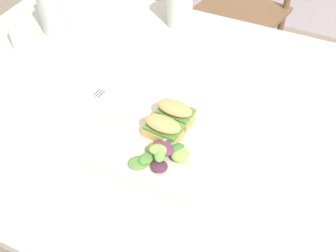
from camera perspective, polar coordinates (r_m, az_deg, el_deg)
name	(u,v)px	position (r m, az deg, el deg)	size (l,w,h in m)	color
dining_table	(146,129)	(1.18, -3.15, -0.38)	(1.29, 0.99, 0.74)	#BCB7AD
chair_wooden_far	(242,9)	(2.11, 10.32, 15.91)	(0.47, 0.47, 0.87)	brown
plate_lunch	(161,141)	(0.98, -0.99, -2.12)	(0.28, 0.28, 0.01)	beige
sandwich_half_front	(163,128)	(0.97, -0.69, -0.30)	(0.10, 0.07, 0.06)	tan
sandwich_half_back	(175,112)	(1.00, 0.97, 1.93)	(0.10, 0.07, 0.06)	tan
salad_mixed_greens	(163,152)	(0.93, -0.68, -3.68)	(0.14, 0.12, 0.04)	#6B9E47
napkin_folded	(81,111)	(1.08, -12.07, 2.01)	(0.11, 0.21, 0.00)	silver
fork_on_napkin	(85,107)	(1.09, -11.53, 2.69)	(0.04, 0.19, 0.00)	silver
bottle_cold_brew	(52,11)	(1.38, -16.04, 15.22)	(0.08, 0.08, 0.20)	#472819
mason_jar_iced_tea	(180,6)	(1.37, 1.67, 16.45)	(0.09, 0.09, 0.14)	gold
cup_extra_side	(21,35)	(1.35, -19.94, 11.94)	(0.07, 0.07, 0.08)	white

